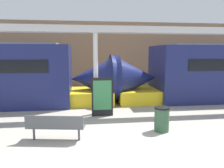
% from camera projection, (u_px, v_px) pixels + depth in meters
% --- Properties ---
extents(ground_plane, '(60.00, 60.00, 0.00)m').
position_uv_depth(ground_plane, '(116.00, 151.00, 6.05)').
color(ground_plane, '#A8A093').
extents(station_wall, '(56.00, 0.20, 5.00)m').
position_uv_depth(station_wall, '(95.00, 56.00, 16.36)').
color(station_wall, '#937051').
rests_on(station_wall, ground_plane).
extents(bench_near, '(1.83, 0.74, 0.84)m').
position_uv_depth(bench_near, '(55.00, 125.00, 6.68)').
color(bench_near, '#4C4F54').
rests_on(bench_near, ground_plane).
extents(trash_bin, '(0.53, 0.53, 0.86)m').
position_uv_depth(trash_bin, '(162.00, 119.00, 7.55)').
color(trash_bin, '#2D5138').
rests_on(trash_bin, ground_plane).
extents(poster_board, '(0.91, 0.07, 1.67)m').
position_uv_depth(poster_board, '(102.00, 97.00, 9.31)').
color(poster_board, black).
rests_on(poster_board, ground_plane).
extents(support_column_near, '(0.21, 0.21, 3.55)m').
position_uv_depth(support_column_near, '(96.00, 74.00, 9.49)').
color(support_column_near, silver).
rests_on(support_column_near, ground_plane).
extents(canopy_beam, '(28.00, 0.60, 0.28)m').
position_uv_depth(canopy_beam, '(95.00, 29.00, 9.22)').
color(canopy_beam, '#B7B7BC').
rests_on(canopy_beam, support_column_near).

